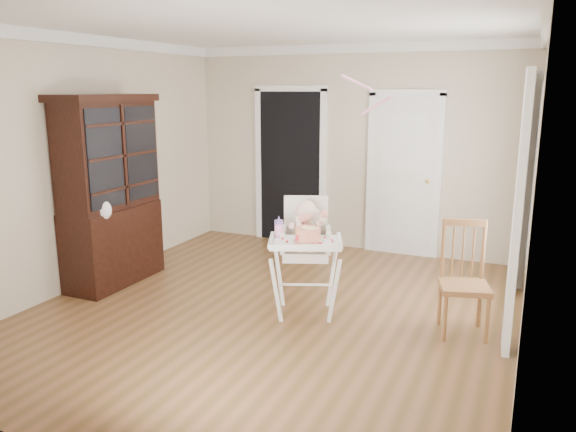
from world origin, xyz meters
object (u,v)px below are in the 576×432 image
at_px(high_chair, 306,243).
at_px(sippy_cup, 279,228).
at_px(china_cabinet, 110,191).
at_px(dining_chair, 464,282).
at_px(cake, 308,235).

distance_m(high_chair, sippy_cup, 0.33).
xyz_separation_m(sippy_cup, china_cabinet, (-2.12, 0.18, 0.16)).
bearing_deg(dining_chair, china_cabinet, 166.71).
height_order(high_chair, cake, high_chair).
bearing_deg(china_cabinet, dining_chair, 2.92).
distance_m(cake, china_cabinet, 2.45).
bearing_deg(high_chair, sippy_cup, -153.74).
distance_m(high_chair, cake, 0.33).
xyz_separation_m(china_cabinet, dining_chair, (3.75, 0.19, -0.57)).
height_order(sippy_cup, china_cabinet, china_cabinet).
bearing_deg(dining_chair, sippy_cup, 176.79).
relative_size(high_chair, dining_chair, 1.15).
height_order(china_cabinet, dining_chair, china_cabinet).
height_order(cake, china_cabinet, china_cabinet).
height_order(high_chair, sippy_cup, high_chair).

